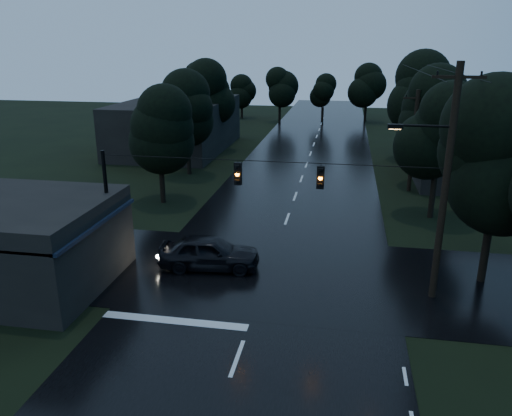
% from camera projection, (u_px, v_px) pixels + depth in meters
% --- Properties ---
extents(main_road, '(12.00, 120.00, 0.02)m').
position_uv_depth(main_road, '(301.00, 179.00, 41.02)').
color(main_road, black).
rests_on(main_road, ground).
extents(cross_street, '(60.00, 9.00, 0.02)m').
position_uv_depth(cross_street, '(268.00, 273.00, 24.20)').
color(cross_street, black).
rests_on(cross_street, ground).
extents(building_far_right, '(10.00, 14.00, 4.40)m').
position_uv_depth(building_far_right, '(474.00, 149.00, 41.72)').
color(building_far_right, black).
rests_on(building_far_right, ground).
extents(building_far_left, '(10.00, 16.00, 5.00)m').
position_uv_depth(building_far_left, '(177.00, 125.00, 51.93)').
color(building_far_left, black).
rests_on(building_far_left, ground).
extents(utility_pole_main, '(3.50, 0.30, 10.00)m').
position_uv_depth(utility_pole_main, '(444.00, 181.00, 20.37)').
color(utility_pole_main, black).
rests_on(utility_pole_main, ground).
extents(utility_pole_far, '(2.00, 0.30, 7.50)m').
position_uv_depth(utility_pole_far, '(413.00, 140.00, 36.54)').
color(utility_pole_far, black).
rests_on(utility_pole_far, ground).
extents(anchor_pole_left, '(0.18, 0.18, 6.00)m').
position_uv_depth(anchor_pole_left, '(108.00, 213.00, 23.58)').
color(anchor_pole_left, black).
rests_on(anchor_pole_left, ground).
extents(span_signals, '(15.00, 0.37, 1.12)m').
position_uv_depth(span_signals, '(278.00, 174.00, 21.52)').
color(span_signals, black).
rests_on(span_signals, ground).
extents(tree_corner_near, '(4.48, 4.48, 9.44)m').
position_uv_depth(tree_corner_near, '(500.00, 156.00, 21.58)').
color(tree_corner_near, black).
rests_on(tree_corner_near, ground).
extents(tree_left_a, '(3.92, 3.92, 8.26)m').
position_uv_depth(tree_left_a, '(159.00, 128.00, 33.41)').
color(tree_left_a, black).
rests_on(tree_left_a, ground).
extents(tree_left_b, '(4.20, 4.20, 8.85)m').
position_uv_depth(tree_left_b, '(187.00, 108.00, 40.87)').
color(tree_left_b, black).
rests_on(tree_left_b, ground).
extents(tree_left_c, '(4.48, 4.48, 9.44)m').
position_uv_depth(tree_left_c, '(211.00, 92.00, 50.20)').
color(tree_left_c, black).
rests_on(tree_left_c, ground).
extents(tree_right_a, '(4.20, 4.20, 8.85)m').
position_uv_depth(tree_right_a, '(440.00, 130.00, 30.27)').
color(tree_right_a, black).
rests_on(tree_right_a, ground).
extents(tree_right_b, '(4.48, 4.48, 9.44)m').
position_uv_depth(tree_right_b, '(431.00, 108.00, 37.53)').
color(tree_right_b, black).
rests_on(tree_right_b, ground).
extents(tree_right_c, '(4.76, 4.76, 10.03)m').
position_uv_depth(tree_right_c, '(422.00, 91.00, 46.66)').
color(tree_right_c, black).
rests_on(tree_right_c, ground).
extents(car, '(5.11, 2.49, 1.68)m').
position_uv_depth(car, '(209.00, 252.00, 24.55)').
color(car, black).
rests_on(car, ground).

